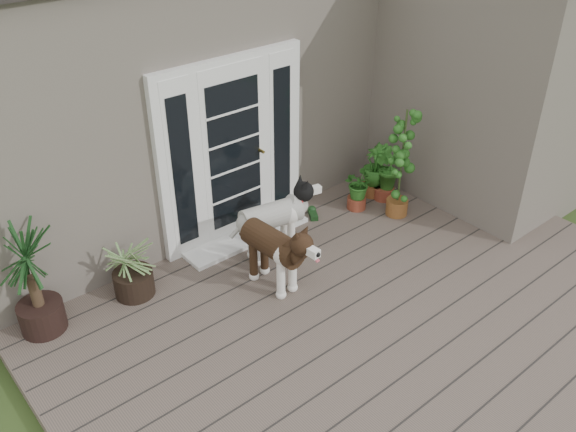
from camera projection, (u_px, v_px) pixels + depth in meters
deck at (382, 321)px, 6.13m from camera, size 6.20×4.60×0.12m
house_main at (154, 70)px, 8.10m from camera, size 7.40×4.00×3.10m
house_wing at (485, 85)px, 7.63m from camera, size 1.60×2.40×3.10m
door_unit at (233, 151)px, 6.85m from camera, size 1.90×0.14×2.15m
door_step at (247, 236)px, 7.27m from camera, size 1.60×0.40×0.05m
brindle_dog at (273, 255)px, 6.33m from camera, size 0.47×0.96×0.78m
white_dog at (272, 226)px, 6.79m from camera, size 0.98×0.56×0.77m
spider_plant at (131, 265)px, 6.21m from camera, size 0.74×0.74×0.73m
yucca at (32, 280)px, 5.64m from camera, size 0.85×0.85×1.18m
herb_a at (357, 192)px, 7.74m from camera, size 0.54×0.54×0.48m
herb_b at (385, 180)px, 7.95m from camera, size 0.49×0.49×0.53m
herb_c at (374, 175)px, 8.02m from camera, size 0.50×0.50×0.59m
sapling at (402, 162)px, 7.37m from camera, size 0.57×0.57×1.46m
clog_left at (262, 234)px, 7.28m from camera, size 0.15×0.27×0.08m
clog_right at (313, 213)px, 7.68m from camera, size 0.25×0.30×0.08m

